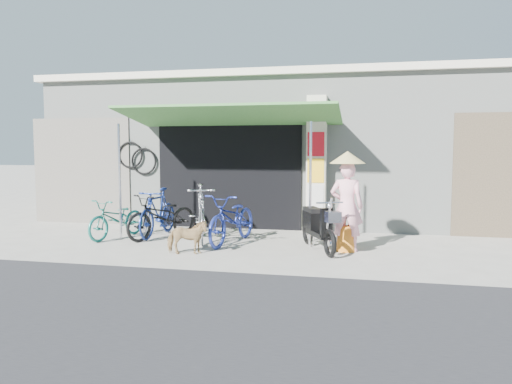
% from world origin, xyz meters
% --- Properties ---
extents(ground, '(80.00, 80.00, 0.00)m').
position_xyz_m(ground, '(0.00, 0.00, 0.00)').
color(ground, '#A39E93').
rests_on(ground, ground).
extents(road_strip, '(80.00, 6.00, 0.01)m').
position_xyz_m(road_strip, '(0.00, -4.50, 0.01)').
color(road_strip, '#2E2D30').
rests_on(road_strip, ground).
extents(bicycle_shop, '(12.30, 5.30, 3.66)m').
position_xyz_m(bicycle_shop, '(-0.00, 5.09, 1.83)').
color(bicycle_shop, '#A4AAA1').
rests_on(bicycle_shop, ground).
extents(shop_pillar, '(0.42, 0.44, 3.00)m').
position_xyz_m(shop_pillar, '(0.85, 2.45, 1.50)').
color(shop_pillar, beige).
rests_on(shop_pillar, ground).
extents(awning, '(4.60, 1.88, 2.72)m').
position_xyz_m(awning, '(-0.90, 1.63, 2.51)').
color(awning, '#387032').
rests_on(awning, ground).
extents(neighbour_left, '(2.60, 0.06, 2.60)m').
position_xyz_m(neighbour_left, '(-5.00, 2.59, 1.30)').
color(neighbour_left, '#6B665B').
rests_on(neighbour_left, ground).
extents(bike_teal, '(0.94, 1.66, 0.82)m').
position_xyz_m(bike_teal, '(-3.10, 0.79, 0.41)').
color(bike_teal, '#186E60').
rests_on(bike_teal, ground).
extents(bike_blue, '(0.53, 1.71, 1.02)m').
position_xyz_m(bike_blue, '(-2.37, 1.18, 0.51)').
color(bike_blue, navy).
rests_on(bike_blue, ground).
extents(bike_black, '(1.36, 1.85, 0.93)m').
position_xyz_m(bike_black, '(-2.18, 0.98, 0.46)').
color(bike_black, black).
rests_on(bike_black, ground).
extents(bike_silver, '(1.15, 1.97, 1.14)m').
position_xyz_m(bike_silver, '(-1.30, 0.88, 0.57)').
color(bike_silver, '#A9A9AE').
rests_on(bike_silver, ground).
extents(bike_navy, '(0.99, 1.97, 0.99)m').
position_xyz_m(bike_navy, '(-0.61, 0.75, 0.49)').
color(bike_navy, navy).
rests_on(bike_navy, ground).
extents(street_dog, '(0.77, 0.48, 0.61)m').
position_xyz_m(street_dog, '(-1.13, -0.39, 0.30)').
color(street_dog, tan).
rests_on(street_dog, ground).
extents(moped, '(0.85, 1.58, 0.95)m').
position_xyz_m(moped, '(1.07, 0.47, 0.43)').
color(moped, black).
rests_on(moped, ground).
extents(nun, '(0.64, 0.64, 1.81)m').
position_xyz_m(nun, '(1.59, 0.50, 0.89)').
color(nun, '#FFABBA').
rests_on(nun, ground).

